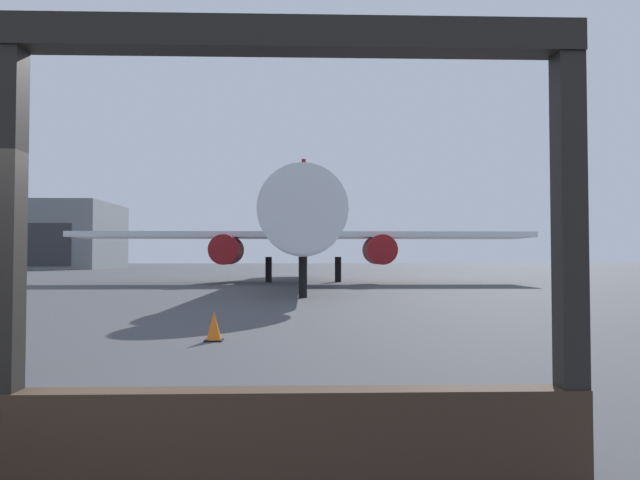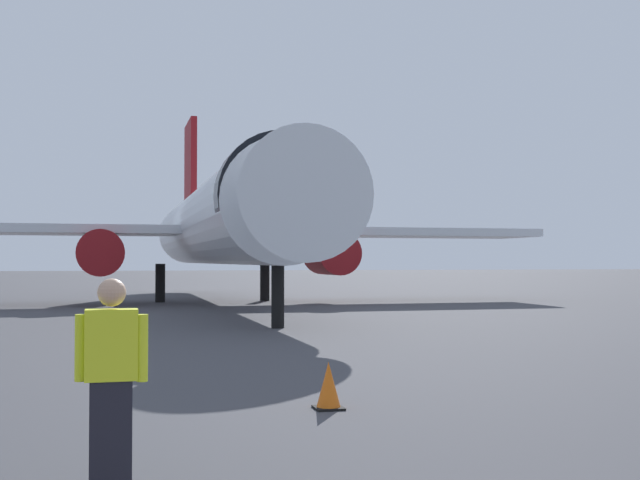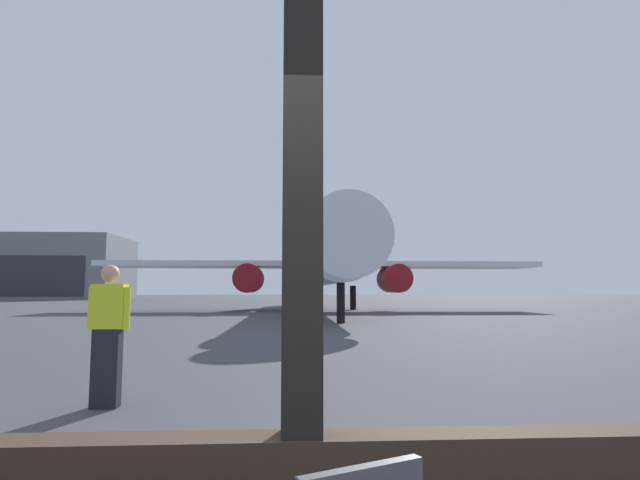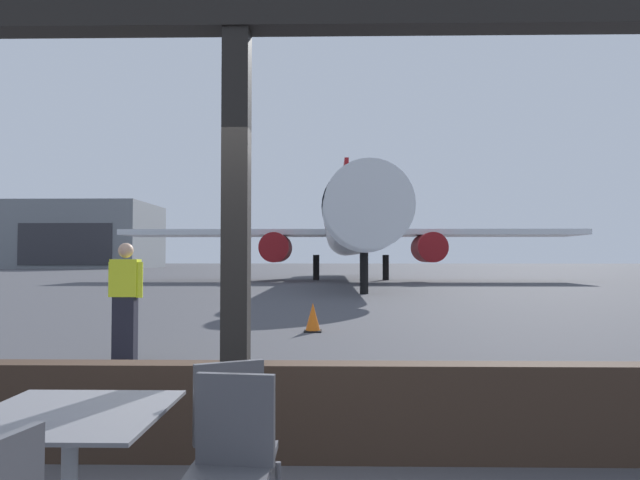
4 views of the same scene
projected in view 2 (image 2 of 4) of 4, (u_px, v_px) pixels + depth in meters
ground_plane at (159, 297)px, 41.67m from camera, size 220.00×220.00×0.00m
airplane at (220, 224)px, 34.39m from camera, size 30.23×32.31×10.25m
ground_crew_worker at (111, 386)px, 6.20m from camera, size 0.55×0.22×1.74m
traffic_cone at (329, 387)px, 10.09m from camera, size 0.36×0.36×0.60m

